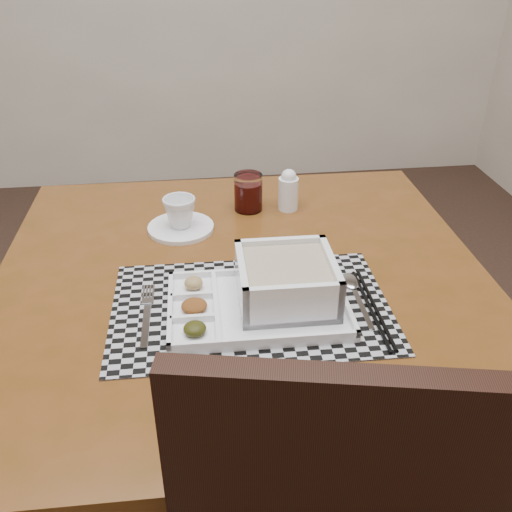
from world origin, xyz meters
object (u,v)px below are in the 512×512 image
Objects in this scene: dining_table at (243,306)px; creamer_bottle at (288,190)px; juice_glass at (248,194)px; serving_tray at (277,289)px; cup at (180,212)px.

dining_table is 9.71× the size of creamer_bottle.
creamer_bottle is at bearing -5.78° from juice_glass.
serving_tray is (0.05, -0.11, 0.11)m from dining_table.
juice_glass reaches higher than cup.
cup is at bearing 119.87° from dining_table.
creamer_bottle is (0.09, 0.40, 0.01)m from serving_tray.
juice_glass is at bearing 29.94° from cup.
juice_glass is at bearing 81.35° from dining_table.
cup is at bearing -152.49° from juice_glass.
cup is (-0.12, 0.21, 0.12)m from dining_table.
dining_table is 3.08× the size of serving_tray.
cup is 0.82× the size of juice_glass.
juice_glass is at bearing 90.75° from serving_tray.
serving_tray is at bearing -89.25° from juice_glass.
serving_tray reaches higher than cup.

